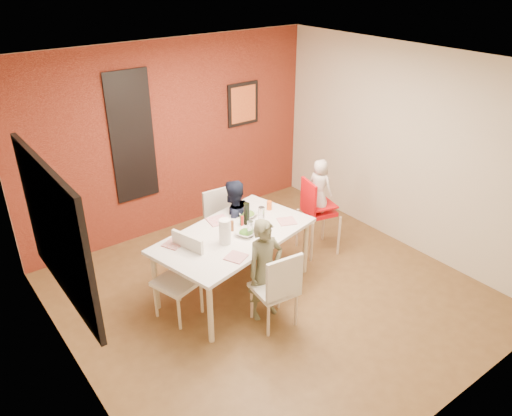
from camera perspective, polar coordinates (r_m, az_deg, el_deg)
ground at (r=6.09m, az=1.73°, el=-9.87°), size 4.50×4.50×0.00m
ceiling at (r=4.96m, az=2.18°, el=15.91°), size 4.50×4.50×0.02m
wall_back at (r=7.14m, az=-9.57°, el=7.85°), size 4.50×0.02×2.70m
wall_front at (r=4.14m, az=22.13°, el=-9.17°), size 4.50×0.02×2.70m
wall_left at (r=4.50m, az=-21.13°, el=-5.88°), size 0.02×4.50×2.70m
wall_right at (r=6.92m, az=16.68°, el=6.44°), size 0.02×4.50×2.70m
brick_accent_wall at (r=7.13m, az=-9.49°, el=7.81°), size 4.50×0.02×2.70m
picture_window_frame at (r=4.58m, az=-21.96°, el=-2.53°), size 0.05×1.70×1.30m
picture_window_pane at (r=4.58m, az=-21.79°, el=-2.47°), size 0.02×1.55×1.15m
glassblock_strip at (r=6.83m, az=-13.98°, el=7.84°), size 0.55×0.03×1.70m
glassblock_surround at (r=6.82m, az=-13.96°, el=7.83°), size 0.60×0.03×1.76m
art_print_frame at (r=7.62m, az=-1.50°, el=11.80°), size 0.54×0.03×0.64m
art_print_canvas at (r=7.61m, az=-1.44°, el=11.77°), size 0.44×0.01×0.54m
dining_table at (r=5.80m, az=-2.54°, el=-3.53°), size 2.04×1.42×0.78m
chair_near at (r=5.34m, az=2.56°, el=-8.96°), size 0.48×0.48×0.93m
chair_far at (r=6.57m, az=-3.80°, el=-1.48°), size 0.47×0.47×0.94m
chair_left at (r=5.60m, az=-8.43°, el=-7.25°), size 0.54×0.54×0.95m
high_chair at (r=6.65m, az=6.88°, el=-0.15°), size 0.54×0.54×1.06m
child_near at (r=5.45m, az=1.03°, el=-7.05°), size 0.45×0.31×1.20m
child_far at (r=6.35m, az=-2.64°, el=-1.82°), size 0.58×0.46×1.18m
toddler at (r=6.51m, az=7.29°, el=2.55°), size 0.29×0.38×0.71m
plate_near_left at (r=5.33m, az=-2.29°, el=-5.62°), size 0.27×0.27×0.01m
plate_far_mid at (r=6.04m, az=-4.34°, el=-1.43°), size 0.28×0.28×0.01m
plate_near_right at (r=6.03m, az=3.55°, el=-1.51°), size 0.27×0.27×0.01m
plate_far_left at (r=5.63m, az=-9.42°, el=-4.08°), size 0.26×0.26×0.01m
salad_bowl_a at (r=5.72m, az=-1.21°, el=-2.87°), size 0.29×0.29×0.05m
salad_bowl_b at (r=6.12m, az=-0.85°, el=-0.75°), size 0.27×0.27×0.05m
wine_bottle at (r=5.90m, az=-1.08°, el=-0.66°), size 0.07×0.07×0.27m
wine_glass_a at (r=5.66m, az=-0.66°, el=-2.42°), size 0.07×0.07×0.20m
wine_glass_b at (r=5.92m, az=0.63°, el=-0.86°), size 0.08×0.08×0.22m
paper_towel_roll at (r=5.52m, az=-3.58°, el=-2.70°), size 0.13×0.13×0.29m
condiment_red at (r=5.88m, az=-1.59°, el=-1.53°), size 0.04×0.04×0.14m
condiment_green at (r=5.92m, az=-1.71°, el=-1.37°), size 0.03×0.03×0.13m
condiment_brown at (r=5.79m, az=-2.72°, el=-2.06°), size 0.03×0.03×0.13m
sippy_cup at (r=6.28m, az=1.52°, el=0.30°), size 0.07×0.07×0.11m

